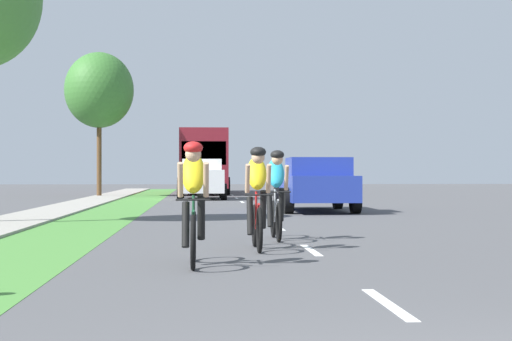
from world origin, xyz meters
The scene contains 11 objects.
ground_plane centered at (0.00, 20.00, 0.00)m, with size 120.00×120.00×0.00m, color #4C4C4F.
grass_verge centered at (-4.32, 20.00, 0.00)m, with size 1.94×70.00×0.01m, color #478438.
sidewalk_concrete centered at (-6.14, 20.00, 0.00)m, with size 1.69×70.00×0.10m, color #9E998E.
lane_markings_center centered at (0.00, 24.00, 0.00)m, with size 0.12×52.71×0.01m.
cyclist_lead centered at (-1.78, 6.76, 0.81)m, with size 0.42×1.72×1.58m.
cyclist_trailing centered at (-0.82, 8.81, 0.81)m, with size 0.42×1.72×1.58m.
cyclist_distant centered at (-0.36, 10.65, 0.81)m, with size 0.42×1.72×1.58m.
pickup_blue centered at (1.84, 21.15, 0.83)m, with size 2.22×5.10×1.64m.
suv_white centered at (-1.62, 33.01, 0.95)m, with size 2.15×4.70×1.79m.
bus_maroon centered at (-1.51, 43.17, 1.98)m, with size 2.78×11.60×3.48m.
street_tree_far centered at (-6.70, 37.10, 5.28)m, with size 3.42×3.42×7.17m.
Camera 1 is at (-1.70, -3.60, 1.19)m, focal length 56.97 mm.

